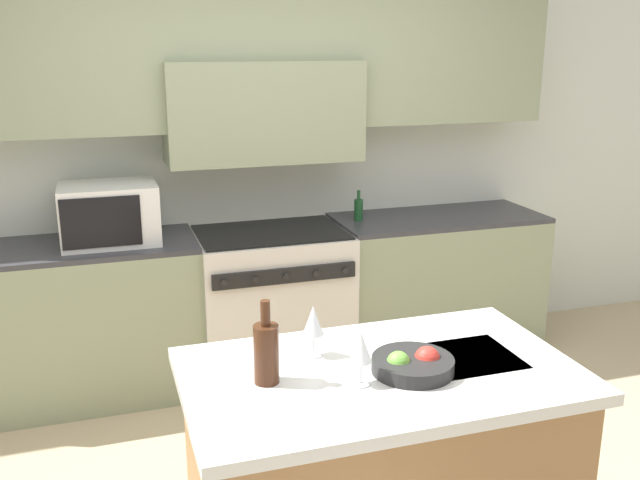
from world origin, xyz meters
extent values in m
cube|color=silver|center=(0.00, 1.97, 1.35)|extent=(10.00, 0.06, 2.70)
cube|color=gray|center=(0.00, 1.77, 1.98)|extent=(3.69, 0.34, 0.85)
cube|color=gray|center=(0.00, 1.74, 1.65)|extent=(1.18, 0.40, 0.60)
cube|color=gray|center=(-1.15, 1.63, 0.46)|extent=(1.38, 0.62, 0.91)
cube|color=#333338|center=(-1.15, 1.63, 0.93)|extent=(1.38, 0.62, 0.03)
cube|color=gray|center=(1.15, 1.63, 0.46)|extent=(1.38, 0.62, 0.91)
cube|color=#333338|center=(1.15, 1.63, 0.93)|extent=(1.38, 0.62, 0.03)
cube|color=beige|center=(0.00, 1.61, 0.46)|extent=(0.93, 0.66, 0.92)
cube|color=black|center=(0.00, 1.61, 0.93)|extent=(0.89, 0.61, 0.01)
cube|color=black|center=(0.00, 1.27, 0.76)|extent=(0.85, 0.02, 0.09)
cylinder|color=black|center=(-0.36, 1.26, 0.76)|extent=(0.04, 0.02, 0.04)
cylinder|color=black|center=(-0.18, 1.26, 0.76)|extent=(0.04, 0.02, 0.04)
cylinder|color=black|center=(0.00, 1.26, 0.76)|extent=(0.04, 0.02, 0.04)
cylinder|color=black|center=(0.18, 1.26, 0.76)|extent=(0.04, 0.02, 0.04)
cylinder|color=black|center=(0.36, 1.26, 0.76)|extent=(0.04, 0.02, 0.04)
cube|color=silver|center=(-0.94, 1.63, 1.11)|extent=(0.54, 0.41, 0.34)
cube|color=black|center=(-0.99, 1.42, 1.11)|extent=(0.42, 0.01, 0.28)
cube|color=silver|center=(-0.09, -0.36, 0.91)|extent=(1.40, 0.84, 0.04)
cube|color=#2D2D30|center=(0.23, -0.36, 0.93)|extent=(0.42, 0.32, 0.01)
cylinder|color=#B2B2B7|center=(0.23, -0.17, 0.93)|extent=(0.02, 0.02, 0.00)
cylinder|color=#422314|center=(-0.50, -0.33, 1.04)|extent=(0.09, 0.09, 0.21)
cylinder|color=#422314|center=(-0.50, -0.33, 1.19)|extent=(0.03, 0.03, 0.09)
cylinder|color=white|center=(-0.20, -0.45, 0.94)|extent=(0.07, 0.07, 0.01)
cylinder|color=white|center=(-0.20, -0.45, 0.98)|extent=(0.01, 0.01, 0.08)
cone|color=white|center=(-0.20, -0.45, 1.08)|extent=(0.08, 0.08, 0.11)
cylinder|color=white|center=(-0.28, -0.18, 0.94)|extent=(0.07, 0.07, 0.01)
cylinder|color=white|center=(-0.28, -0.18, 0.98)|extent=(0.01, 0.01, 0.08)
cone|color=white|center=(-0.28, -0.18, 1.08)|extent=(0.08, 0.08, 0.11)
cylinder|color=black|center=(0.01, -0.41, 0.96)|extent=(0.29, 0.29, 0.05)
sphere|color=#66A83D|center=(-0.04, -0.41, 0.98)|extent=(0.08, 0.08, 0.08)
sphere|color=red|center=(0.07, -0.41, 0.98)|extent=(0.09, 0.09, 0.09)
cylinder|color=#194723|center=(0.60, 1.68, 1.01)|extent=(0.06, 0.06, 0.14)
cylinder|color=#194723|center=(0.60, 1.68, 1.11)|extent=(0.02, 0.02, 0.06)
camera|label=1|loc=(-1.00, -2.50, 2.07)|focal=40.00mm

